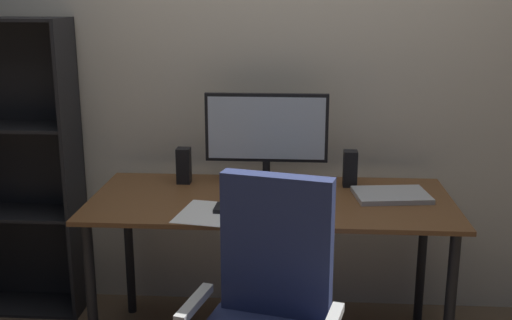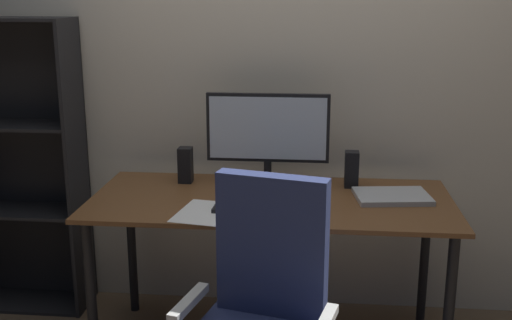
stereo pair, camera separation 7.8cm
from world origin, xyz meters
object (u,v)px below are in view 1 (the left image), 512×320
object	(u,v)px
desk	(271,216)
bookshelf	(13,170)
monitor	(266,133)
coffee_mug	(283,187)
laptop	(391,195)
speaker_right	(350,169)
mouse	(306,209)
keyboard	(249,209)
speaker_left	(184,166)

from	to	relation	value
desk	bookshelf	xyz separation A→B (m)	(-1.34, 0.36, 0.09)
monitor	coffee_mug	world-z (taller)	monitor
laptop	speaker_right	size ratio (longest dim) A/B	1.88
monitor	coffee_mug	distance (m)	0.29
mouse	coffee_mug	distance (m)	0.23
laptop	monitor	bearing A→B (deg)	155.94
desk	speaker_right	size ratio (longest dim) A/B	9.39
mouse	coffee_mug	size ratio (longest dim) A/B	0.94
keyboard	monitor	bearing A→B (deg)	85.68
laptop	speaker_right	xyz separation A→B (m)	(-0.17, 0.16, 0.07)
speaker_left	mouse	bearing A→B (deg)	-33.87
desk	keyboard	distance (m)	0.22
monitor	keyboard	distance (m)	0.47
keyboard	mouse	xyz separation A→B (m)	(0.23, 0.00, 0.01)
keyboard	speaker_left	size ratio (longest dim) A/B	1.71
monitor	speaker_right	bearing A→B (deg)	-1.15
speaker_right	bookshelf	distance (m)	1.71
mouse	laptop	bearing A→B (deg)	24.08
speaker_right	bookshelf	bearing A→B (deg)	175.00
mouse	speaker_left	bearing A→B (deg)	139.52
keyboard	coffee_mug	world-z (taller)	coffee_mug
desk	speaker_right	distance (m)	0.45
coffee_mug	laptop	distance (m)	0.48
desk	mouse	size ratio (longest dim) A/B	16.63
keyboard	bookshelf	bearing A→B (deg)	159.67
speaker_left	bookshelf	xyz separation A→B (m)	(-0.91, 0.15, -0.08)
speaker_right	laptop	bearing A→B (deg)	-43.21
keyboard	mouse	distance (m)	0.23
monitor	mouse	bearing A→B (deg)	-64.98
keyboard	speaker_left	world-z (taller)	speaker_left
coffee_mug	monitor	bearing A→B (deg)	113.61
speaker_left	coffee_mug	bearing A→B (deg)	-21.06
speaker_left	bookshelf	world-z (taller)	bookshelf
laptop	bookshelf	world-z (taller)	bookshelf
speaker_right	bookshelf	world-z (taller)	bookshelf
speaker_left	speaker_right	world-z (taller)	same
speaker_right	desk	bearing A→B (deg)	-149.96
monitor	keyboard	world-z (taller)	monitor
coffee_mug	speaker_left	xyz separation A→B (m)	(-0.48, 0.18, 0.04)
speaker_left	bookshelf	distance (m)	0.93
desk	keyboard	size ratio (longest dim) A/B	5.51
coffee_mug	bookshelf	distance (m)	1.43
monitor	bookshelf	xyz separation A→B (m)	(-1.31, 0.14, -0.24)
monitor	mouse	distance (m)	0.50
speaker_right	monitor	bearing A→B (deg)	178.85
laptop	speaker_left	xyz separation A→B (m)	(-0.96, 0.16, 0.07)
mouse	speaker_left	size ratio (longest dim) A/B	0.56
laptop	coffee_mug	bearing A→B (deg)	175.24
monitor	bookshelf	distance (m)	1.34
desk	coffee_mug	size ratio (longest dim) A/B	15.61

